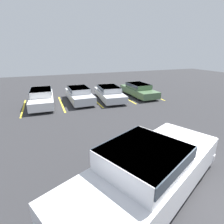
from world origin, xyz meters
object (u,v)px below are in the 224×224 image
(pickup_truck, at_px, (149,170))
(parked_sedan_c, at_px, (109,92))
(parked_sedan_b, at_px, (79,94))
(parked_sedan_d, at_px, (139,89))
(parked_sedan_a, at_px, (42,97))

(pickup_truck, distance_m, parked_sedan_c, 11.02)
(parked_sedan_b, distance_m, parked_sedan_d, 5.67)
(parked_sedan_b, height_order, parked_sedan_d, parked_sedan_b)
(pickup_truck, distance_m, parked_sedan_a, 11.35)
(parked_sedan_a, distance_m, parked_sedan_b, 2.98)
(parked_sedan_d, bearing_deg, pickup_truck, -29.08)
(parked_sedan_b, bearing_deg, parked_sedan_a, -90.50)
(pickup_truck, height_order, parked_sedan_d, pickup_truck)
(pickup_truck, relative_size, parked_sedan_b, 1.39)
(parked_sedan_a, bearing_deg, pickup_truck, 16.47)
(parked_sedan_b, relative_size, parked_sedan_c, 0.94)
(pickup_truck, height_order, parked_sedan_c, pickup_truck)
(parked_sedan_c, relative_size, parked_sedan_d, 1.04)
(parked_sedan_d, bearing_deg, parked_sedan_a, -91.82)
(parked_sedan_d, bearing_deg, parked_sedan_b, -92.62)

